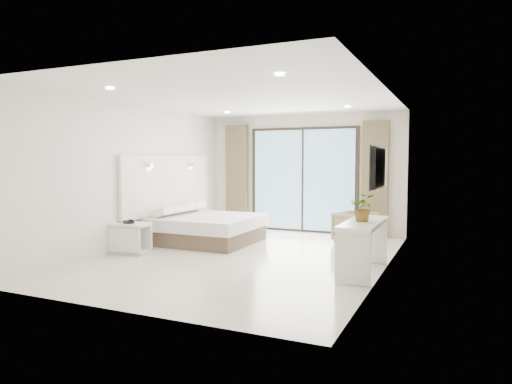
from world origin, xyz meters
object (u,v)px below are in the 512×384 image
bed (206,228)px  armchair (355,226)px  nightstand (131,238)px  console_desk (363,235)px

bed → armchair: bearing=21.2°
bed → nightstand: size_ratio=2.95×
armchair → console_desk: bearing=-145.5°
console_desk → armchair: (-0.60, 2.34, -0.21)m
nightstand → armchair: bearing=27.6°
nightstand → armchair: 4.31m
nightstand → console_desk: 4.08m
armchair → bed: bearing=131.2°
nightstand → console_desk: console_desk is taller
bed → nightstand: bed is taller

